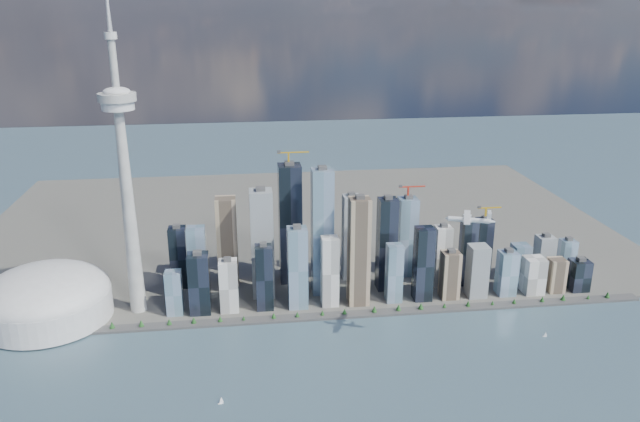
{
  "coord_description": "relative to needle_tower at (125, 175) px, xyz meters",
  "views": [
    {
      "loc": [
        -119.72,
        -649.81,
        490.78
      ],
      "look_at": [
        -2.61,
        260.0,
        180.44
      ],
      "focal_mm": 35.0,
      "sensor_mm": 36.0,
      "label": 1
    }
  ],
  "objects": [
    {
      "name": "land",
      "position": [
        300.0,
        390.0,
        -234.34
      ],
      "size": [
        1400.0,
        900.0,
        3.0
      ],
      "primitive_type": "cube",
      "color": "#4C4C47",
      "rests_on": "ground"
    },
    {
      "name": "sailboat_east",
      "position": [
        632.13,
        -164.68,
        -232.91
      ],
      "size": [
        6.58,
        3.1,
        9.13
      ],
      "rotation": [
        0.0,
        0.0,
        -0.25
      ],
      "color": "white",
      "rests_on": "ground"
    },
    {
      "name": "shoreline_trees",
      "position": [
        300.0,
        -60.0,
        -227.06
      ],
      "size": [
        960.53,
        7.2,
        8.8
      ],
      "color": "#3F2D1E",
      "rests_on": "seawall"
    },
    {
      "name": "needle_tower",
      "position": [
        0.0,
        0.0,
        0.0
      ],
      "size": [
        56.0,
        56.0,
        550.5
      ],
      "color": "gray",
      "rests_on": "land"
    },
    {
      "name": "ground",
      "position": [
        300.0,
        -310.0,
        -235.84
      ],
      "size": [
        4000.0,
        4000.0,
        0.0
      ],
      "primitive_type": "plane",
      "color": "#2D444F",
      "rests_on": "ground"
    },
    {
      "name": "dome_stadium",
      "position": [
        -140.0,
        -10.0,
        -196.4
      ],
      "size": [
        200.0,
        200.0,
        86.0
      ],
      "color": "silver",
      "rests_on": "land"
    },
    {
      "name": "sailboat_west",
      "position": [
        140.82,
        -270.7,
        -232.37
      ],
      "size": [
        7.66,
        4.32,
        10.8
      ],
      "rotation": [
        0.0,
        0.0,
        0.36
      ],
      "color": "white",
      "rests_on": "ground"
    },
    {
      "name": "skyscraper_cluster",
      "position": [
        359.62,
        26.82,
        -160.4
      ],
      "size": [
        736.0,
        142.0,
        244.07
      ],
      "color": "black",
      "rests_on": "land"
    },
    {
      "name": "seawall",
      "position": [
        300.0,
        -60.0,
        -233.84
      ],
      "size": [
        1100.0,
        22.0,
        4.0
      ],
      "primitive_type": "cube",
      "color": "#383838",
      "rests_on": "ground"
    },
    {
      "name": "airplane",
      "position": [
        484.67,
        -192.66,
        -27.56
      ],
      "size": [
        65.76,
        58.87,
        16.57
      ],
      "rotation": [
        0.0,
        0.0,
        -0.36
      ],
      "color": "silver",
      "rests_on": "ground"
    }
  ]
}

